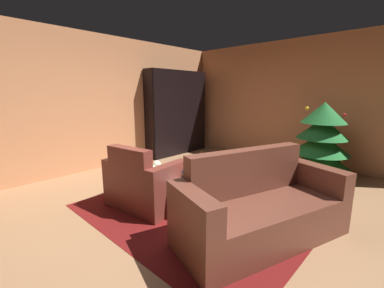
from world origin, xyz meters
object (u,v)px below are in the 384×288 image
object	(u,v)px
couch_red	(260,210)
bottle_on_table	(201,165)
book_stack_on_table	(189,172)
armchair_red	(144,185)
coffee_table	(192,180)
bookshelf_unit	(180,112)
decorated_tree	(321,140)

from	to	relation	value
couch_red	bottle_on_table	xyz separation A→B (m)	(-1.02, 0.19, 0.26)
book_stack_on_table	bottle_on_table	world-z (taller)	bottle_on_table
bottle_on_table	armchair_red	bearing A→B (deg)	-132.22
couch_red	book_stack_on_table	distance (m)	1.07
couch_red	bottle_on_table	distance (m)	1.07
book_stack_on_table	couch_red	bearing A→B (deg)	1.29
coffee_table	bottle_on_table	xyz separation A→B (m)	(-0.01, 0.20, 0.16)
bookshelf_unit	decorated_tree	distance (m)	3.36
coffee_table	decorated_tree	size ratio (longest dim) A/B	0.52
bottle_on_table	decorated_tree	xyz separation A→B (m)	(0.84, 2.40, 0.13)
decorated_tree	couch_red	bearing A→B (deg)	-85.97
bottle_on_table	couch_red	bearing A→B (deg)	-10.60
bottle_on_table	book_stack_on_table	bearing A→B (deg)	-96.97
book_stack_on_table	decorated_tree	xyz separation A→B (m)	(0.86, 2.62, 0.19)
couch_red	coffee_table	xyz separation A→B (m)	(-1.01, -0.01, 0.09)
couch_red	decorated_tree	distance (m)	2.63
armchair_red	decorated_tree	distance (m)	3.31
book_stack_on_table	bottle_on_table	distance (m)	0.22
couch_red	decorated_tree	size ratio (longest dim) A/B	1.46
couch_red	bookshelf_unit	bearing A→B (deg)	147.74
armchair_red	bottle_on_table	xyz separation A→B (m)	(0.53, 0.58, 0.27)
bookshelf_unit	book_stack_on_table	size ratio (longest dim) A/B	9.32
armchair_red	bottle_on_table	world-z (taller)	armchair_red
book_stack_on_table	bottle_on_table	size ratio (longest dim) A/B	0.73
decorated_tree	bookshelf_unit	bearing A→B (deg)	-173.41
coffee_table	decorated_tree	world-z (taller)	decorated_tree
armchair_red	bottle_on_table	bearing A→B (deg)	47.78
armchair_red	bottle_on_table	distance (m)	0.83
bookshelf_unit	decorated_tree	bearing A→B (deg)	6.59
bottle_on_table	decorated_tree	bearing A→B (deg)	70.77
bookshelf_unit	book_stack_on_table	bearing A→B (deg)	-42.30
couch_red	book_stack_on_table	xyz separation A→B (m)	(-1.05, -0.02, 0.20)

